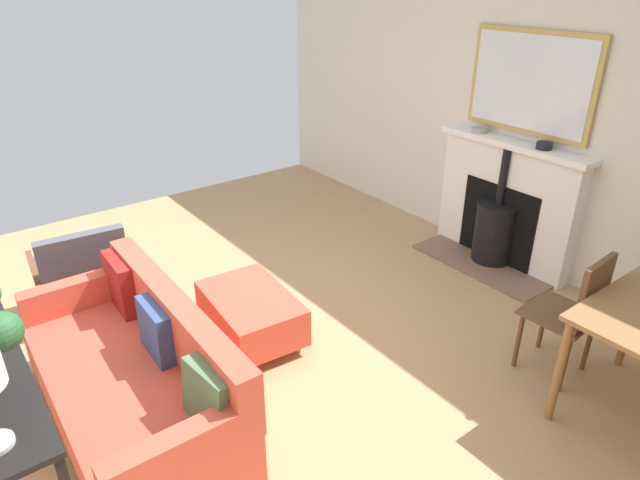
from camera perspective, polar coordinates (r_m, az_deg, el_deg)
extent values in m
cube|color=tan|center=(3.97, -10.03, -12.01)|extent=(5.80, 6.19, 0.01)
cube|color=beige|center=(5.20, 18.82, 12.64)|extent=(0.12, 6.19, 2.64)
cube|color=brown|center=(5.18, 16.04, -2.57)|extent=(0.40, 1.26, 0.03)
cube|color=white|center=(5.18, 18.73, 3.46)|extent=(0.18, 1.32, 1.07)
cube|color=black|center=(5.19, 18.03, 1.72)|extent=(0.06, 0.76, 0.71)
cylinder|color=black|center=(5.19, 17.63, 0.73)|extent=(0.36, 0.36, 0.53)
cylinder|color=black|center=(5.09, 18.05, 3.52)|extent=(0.38, 0.38, 0.02)
cylinder|color=black|center=(5.00, 18.46, 6.23)|extent=(0.07, 0.07, 0.49)
cube|color=white|center=(4.99, 19.49, 9.35)|extent=(0.23, 1.40, 0.05)
cube|color=tan|center=(4.95, 21.00, 14.97)|extent=(0.04, 1.14, 0.82)
cube|color=silver|center=(4.93, 20.86, 14.96)|extent=(0.01, 1.06, 0.74)
cylinder|color=#9E9384|center=(5.17, 16.22, 10.89)|extent=(0.15, 0.15, 0.04)
torus|color=#9E9384|center=(5.17, 16.25, 11.05)|extent=(0.15, 0.15, 0.01)
cylinder|color=black|center=(4.83, 22.20, 9.02)|extent=(0.13, 0.13, 0.05)
torus|color=black|center=(4.82, 22.25, 9.28)|extent=(0.13, 0.13, 0.01)
cylinder|color=#B2B2B7|center=(4.13, -26.31, -12.15)|extent=(0.04, 0.04, 0.10)
cylinder|color=#B2B2B7|center=(4.21, -18.15, -9.65)|extent=(0.04, 0.04, 0.10)
cylinder|color=#B2B2B7|center=(3.15, -8.05, -23.18)|extent=(0.04, 0.04, 0.10)
cube|color=#D14C38|center=(3.45, -19.20, -14.63)|extent=(0.79, 1.77, 0.31)
cube|color=#D14C38|center=(3.32, -14.76, -8.28)|extent=(0.16, 1.76, 0.38)
cube|color=#D14C38|center=(3.97, -23.58, -5.02)|extent=(0.73, 0.13, 0.20)
cube|color=#D14C38|center=(2.69, -14.02, -20.32)|extent=(0.73, 0.13, 0.20)
cube|color=maroon|center=(3.83, -19.85, -4.38)|extent=(0.12, 0.38, 0.38)
cube|color=#334775|center=(3.34, -16.49, -9.06)|extent=(0.12, 0.34, 0.34)
cube|color=#4C6B47|center=(2.84, -11.36, -15.69)|extent=(0.17, 0.34, 0.34)
cylinder|color=#B2B2B7|center=(4.28, -11.48, -8.21)|extent=(0.03, 0.03, 0.09)
cylinder|color=#B2B2B7|center=(3.80, -7.82, -12.96)|extent=(0.03, 0.03, 0.09)
cylinder|color=#B2B2B7|center=(4.41, -6.36, -6.66)|extent=(0.03, 0.03, 0.09)
cylinder|color=#B2B2B7|center=(3.94, -2.16, -11.00)|extent=(0.03, 0.03, 0.09)
cube|color=#D14C38|center=(3.99, -7.17, -7.44)|extent=(0.60, 0.84, 0.28)
cube|color=brown|center=(4.93, -20.71, -2.72)|extent=(0.05, 0.05, 0.36)
cube|color=brown|center=(4.88, -26.48, -4.16)|extent=(0.05, 0.05, 0.36)
cube|color=brown|center=(4.51, -19.32, -5.25)|extent=(0.05, 0.05, 0.36)
cube|color=brown|center=(4.47, -25.64, -6.86)|extent=(0.05, 0.05, 0.36)
cube|color=#4C4C56|center=(4.60, -23.48, -2.53)|extent=(0.65, 0.61, 0.08)
cube|color=#4C4C56|center=(4.28, -23.37, -1.46)|extent=(0.61, 0.16, 0.35)
cube|color=brown|center=(4.60, -19.82, -0.59)|extent=(0.09, 0.53, 0.04)
cube|color=brown|center=(4.54, -27.60, -2.50)|extent=(0.09, 0.53, 0.04)
cube|color=black|center=(3.95, -29.75, -9.28)|extent=(0.04, 0.04, 0.73)
sphere|color=#26562D|center=(2.65, -30.11, -8.22)|extent=(0.17, 0.17, 0.17)
cylinder|color=olive|center=(4.18, 29.49, -7.30)|extent=(0.05, 0.05, 0.71)
cylinder|color=olive|center=(3.53, 23.51, -12.41)|extent=(0.05, 0.05, 0.71)
cylinder|color=brown|center=(4.19, 22.11, -7.89)|extent=(0.03, 0.03, 0.43)
cylinder|color=brown|center=(3.94, 19.85, -9.75)|extent=(0.03, 0.03, 0.43)
cylinder|color=brown|center=(4.09, 26.03, -9.59)|extent=(0.03, 0.03, 0.43)
cylinder|color=brown|center=(3.84, 23.98, -11.64)|extent=(0.03, 0.03, 0.43)
cube|color=brown|center=(3.89, 23.57, -7.02)|extent=(0.43, 0.43, 0.02)
cube|color=brown|center=(3.73, 26.51, -4.98)|extent=(0.36, 0.06, 0.44)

